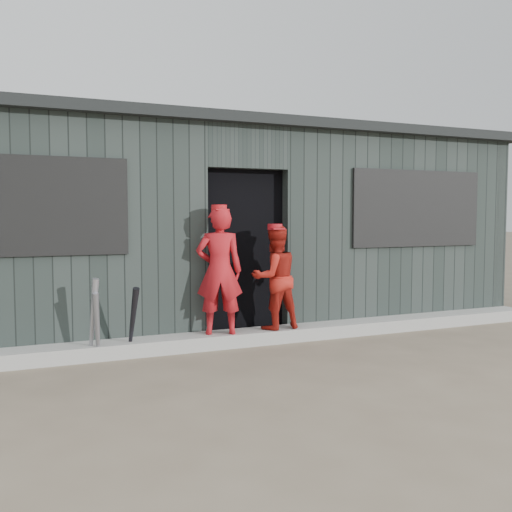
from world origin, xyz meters
name	(u,v)px	position (x,y,z in m)	size (l,w,h in m)	color
ground	(339,386)	(0.00, 0.00, 0.00)	(80.00, 80.00, 0.00)	brown
curb	(255,336)	(0.00, 1.82, 0.07)	(8.00, 0.36, 0.15)	gray
bat_left	(93,320)	(-1.81, 1.70, 0.42)	(0.07, 0.07, 0.85)	#9999A2
bat_mid	(97,327)	(-1.78, 1.65, 0.35)	(0.07, 0.07, 0.70)	slate
bat_right	(133,322)	(-1.42, 1.70, 0.37)	(0.07, 0.07, 0.77)	black
player_red_left	(219,271)	(-0.44, 1.79, 0.85)	(0.51, 0.33, 1.40)	#B1151C
player_red_right	(275,278)	(0.24, 1.81, 0.74)	(0.58, 0.45, 1.19)	#AC1E15
player_grey_back	(248,290)	(0.13, 2.34, 0.54)	(0.53, 0.34, 1.08)	silver
dugout	(208,228)	(0.00, 3.50, 1.29)	(8.30, 3.30, 2.62)	black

